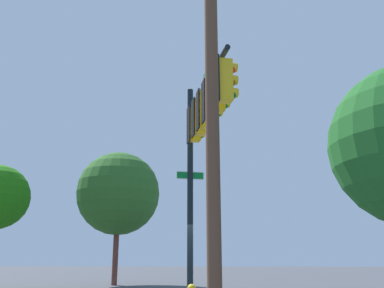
{
  "coord_description": "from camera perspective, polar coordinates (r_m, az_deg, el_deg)",
  "views": [
    {
      "loc": [
        13.48,
        1.11,
        1.47
      ],
      "look_at": [
        0.44,
        0.1,
        5.1
      ],
      "focal_mm": 38.38,
      "sensor_mm": 36.0,
      "label": 1
    }
  ],
  "objects": [
    {
      "name": "signal_pole_assembly",
      "position": [
        12.2,
        1.72,
        2.66
      ],
      "size": [
        4.65,
        1.99,
        7.22
      ],
      "color": "black",
      "rests_on": "ground_plane"
    },
    {
      "name": "utility_pole",
      "position": [
        8.64,
        2.81,
        5.83
      ],
      "size": [
        1.13,
        1.54,
        8.96
      ],
      "color": "brown",
      "rests_on": "ground_plane"
    },
    {
      "name": "tree_far",
      "position": [
        24.42,
        -10.19,
        -6.77
      ],
      "size": [
        4.79,
        4.79,
        7.48
      ],
      "color": "brown",
      "rests_on": "ground_plane"
    }
  ]
}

